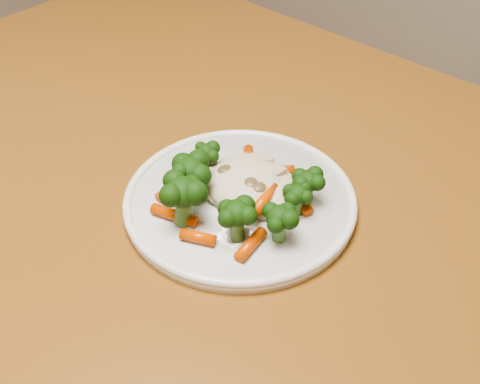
% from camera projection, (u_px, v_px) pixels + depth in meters
% --- Properties ---
extents(dining_table, '(1.24, 0.87, 0.75)m').
position_uv_depth(dining_table, '(237.00, 256.00, 0.73)').
color(dining_table, brown).
rests_on(dining_table, ground).
extents(plate, '(0.25, 0.25, 0.01)m').
position_uv_depth(plate, '(240.00, 202.00, 0.65)').
color(plate, white).
rests_on(plate, dining_table).
extents(meal, '(0.17, 0.17, 0.05)m').
position_uv_depth(meal, '(237.00, 190.00, 0.62)').
color(meal, beige).
rests_on(meal, plate).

